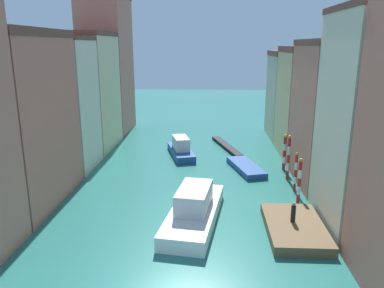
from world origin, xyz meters
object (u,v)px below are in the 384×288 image
(waterfront_dock, at_px, (295,228))
(vaporetto_white, at_px, (194,209))
(mooring_pole_1, at_px, (296,172))
(motorboat_0, at_px, (181,149))
(motorboat_1, at_px, (246,167))
(gondola_black, at_px, (227,146))
(person_on_dock, at_px, (293,213))
(mooring_pole_0, at_px, (299,180))
(mooring_pole_2, at_px, (288,157))
(mooring_pole_3, at_px, (284,152))

(waterfront_dock, height_order, vaporetto_white, vaporetto_white)
(mooring_pole_1, distance_m, motorboat_0, 16.77)
(mooring_pole_1, xyz_separation_m, motorboat_1, (-4.21, 6.16, -1.69))
(waterfront_dock, relative_size, vaporetto_white, 0.66)
(mooring_pole_1, xyz_separation_m, gondola_black, (-6.07, 15.53, -1.79))
(mooring_pole_1, bearing_deg, waterfront_dock, -101.71)
(person_on_dock, bearing_deg, mooring_pole_0, 73.41)
(waterfront_dock, relative_size, mooring_pole_1, 1.86)
(gondola_black, bearing_deg, motorboat_0, -146.65)
(mooring_pole_0, xyz_separation_m, motorboat_1, (-3.95, 8.94, -1.83))
(motorboat_0, bearing_deg, mooring_pole_0, -50.37)
(mooring_pole_1, xyz_separation_m, vaporetto_white, (-9.54, -6.95, -1.00))
(mooring_pole_2, xyz_separation_m, vaporetto_white, (-9.50, -10.41, -1.44))
(vaporetto_white, distance_m, motorboat_0, 18.67)
(waterfront_dock, height_order, motorboat_1, waterfront_dock)
(mooring_pole_3, relative_size, motorboat_1, 0.56)
(person_on_dock, height_order, mooring_pole_3, mooring_pole_3)
(motorboat_0, bearing_deg, person_on_dock, -62.59)
(vaporetto_white, bearing_deg, motorboat_0, 97.92)
(motorboat_0, xyz_separation_m, motorboat_1, (7.91, -5.38, -0.58))
(mooring_pole_3, xyz_separation_m, motorboat_1, (-4.35, -0.46, -1.80))
(waterfront_dock, distance_m, mooring_pole_0, 6.13)
(vaporetto_white, relative_size, gondola_black, 1.09)
(person_on_dock, xyz_separation_m, mooring_pole_1, (1.88, 8.20, 0.53))
(gondola_black, bearing_deg, vaporetto_white, -98.80)
(mooring_pole_2, relative_size, gondola_black, 0.47)
(person_on_dock, distance_m, vaporetto_white, 7.79)
(mooring_pole_1, height_order, mooring_pole_2, mooring_pole_2)
(vaporetto_white, relative_size, motorboat_1, 1.52)
(vaporetto_white, height_order, motorboat_1, vaporetto_white)
(waterfront_dock, bearing_deg, motorboat_0, 117.40)
(motorboat_1, bearing_deg, mooring_pole_0, -66.14)
(mooring_pole_0, relative_size, mooring_pole_2, 0.88)
(person_on_dock, height_order, vaporetto_white, vaporetto_white)
(person_on_dock, relative_size, gondola_black, 0.16)
(person_on_dock, relative_size, motorboat_1, 0.22)
(vaporetto_white, bearing_deg, gondola_black, 81.20)
(waterfront_dock, height_order, person_on_dock, person_on_dock)
(mooring_pole_0, bearing_deg, motorboat_0, 129.63)
(vaporetto_white, relative_size, motorboat_0, 1.38)
(mooring_pole_2, xyz_separation_m, motorboat_0, (-12.07, 8.09, -1.54))
(gondola_black, distance_m, motorboat_0, 7.28)
(person_on_dock, bearing_deg, waterfront_dock, -63.47)
(motorboat_1, bearing_deg, mooring_pole_1, -55.65)
(mooring_pole_3, height_order, vaporetto_white, mooring_pole_3)
(gondola_black, height_order, motorboat_0, motorboat_0)
(waterfront_dock, xyz_separation_m, motorboat_1, (-2.46, 14.61, -0.04))
(gondola_black, xyz_separation_m, motorboat_0, (-6.05, -3.98, 0.69))
(gondola_black, distance_m, motorboat_1, 9.55)
(person_on_dock, bearing_deg, motorboat_0, 117.41)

